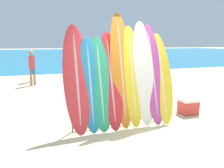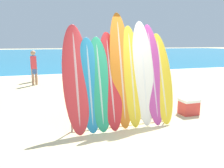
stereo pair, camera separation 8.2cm
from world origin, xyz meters
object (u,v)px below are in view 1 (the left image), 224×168
Objects in this scene: person_far_left at (110,66)px; cooler_box at (188,106)px; person_near_water at (144,67)px; surfboard_slot_7 at (153,74)px; surfboard_rack at (123,107)px; surfboard_slot_6 at (144,73)px; surfboard_slot_8 at (161,78)px; surfboard_slot_2 at (100,83)px; surfboard_slot_3 at (111,80)px; surfboard_slot_1 at (90,85)px; person_far_right at (32,65)px; surfboard_slot_4 at (121,70)px; surfboard_slot_5 at (132,76)px; surfboard_slot_0 at (77,78)px; person_mid_beach at (32,67)px.

cooler_box is (0.88, -4.16, -0.70)m from person_far_left.
cooler_box is at bearing -61.19° from person_near_water.
surfboard_slot_7 reaches higher than cooler_box.
surfboard_rack is at bearing -173.34° from cooler_box.
surfboard_slot_6 is 5.22× the size of cooler_box.
surfboard_slot_6 reaches higher than surfboard_slot_8.
surfboard_slot_3 is (0.26, 0.03, 0.06)m from surfboard_slot_2.
surfboard_rack is 4.70m from person_near_water.
surfboard_slot_1 is 4.75m from person_far_left.
cooler_box is (1.21, 0.15, -0.96)m from surfboard_slot_7.
person_far_right is at bearing 100.88° from surfboard_slot_1.
surfboard_slot_5 is at bearing -10.19° from surfboard_slot_4.
surfboard_slot_5 is 4.52m from person_near_water.
surfboard_slot_2 is 4.97m from person_near_water.
surfboard_slot_3 is at bearing 179.23° from surfboard_slot_5.
cooler_box is (1.47, 0.18, -0.99)m from surfboard_slot_6.
surfboard_slot_8 is at bearing -0.65° from surfboard_slot_0.
person_near_water is at bearing 57.11° from surfboard_rack.
surfboard_slot_3 is at bearing -171.85° from surfboard_slot_4.
surfboard_slot_1 is 2.88m from cooler_box.
surfboard_slot_0 is 0.96× the size of surfboard_slot_6.
surfboard_slot_7 reaches higher than person_far_right.
surfboard_slot_7 is 6.57m from person_mid_beach.
surfboard_slot_6 is at bearing -0.71° from surfboard_slot_0.
surfboard_slot_0 is 1.28m from surfboard_slot_5.
surfboard_slot_1 is 0.23m from surfboard_slot_2.
person_near_water reaches higher than cooler_box.
surfboard_slot_0 is 1.07× the size of surfboard_slot_3.
surfboard_slot_2 is 0.96× the size of surfboard_slot_8.
surfboard_slot_7 is at bearing 5.77° from surfboard_rack.
surfboard_slot_5 is at bearing -0.98° from surfboard_slot_0.
surfboard_slot_4 reaches higher than surfboard_slot_7.
surfboard_slot_8 is at bearing -57.26° from person_far_left.
person_near_water is (2.54, 3.93, 0.43)m from surfboard_rack.
surfboard_slot_3 is (0.77, -0.01, -0.08)m from surfboard_slot_0.
person_far_right is (-2.33, 6.92, -0.31)m from surfboard_slot_5.
surfboard_slot_4 reaches higher than cooler_box.
surfboard_rack is at bearing -176.99° from surfboard_slot_8.
surfboard_slot_6 is at bearing -62.88° from person_far_right.
person_far_left is (2.16, 4.32, -0.24)m from surfboard_slot_0.
person_far_right is (-3.21, 2.58, -0.07)m from person_far_left.
surfboard_slot_7 reaches higher than surfboard_slot_3.
person_mid_beach is (-1.81, 5.92, -0.23)m from surfboard_slot_3.
surfboard_slot_5 is (0.77, 0.02, 0.13)m from surfboard_slot_2.
person_far_left is at bearing 101.90° from cooler_box.
surfboard_slot_6 is at bearing 1.11° from surfboard_slot_1.
person_near_water is 3.47× the size of cooler_box.
surfboard_slot_4 reaches higher than person_mid_beach.
surfboard_slot_2 reaches higher than surfboard_slot_1.
cooler_box is at bearing -52.40° from person_far_right.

